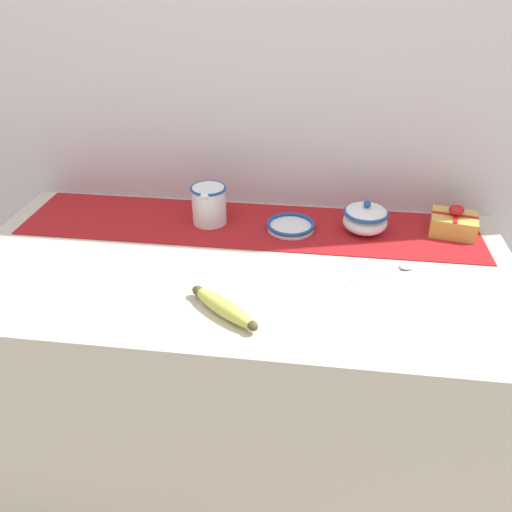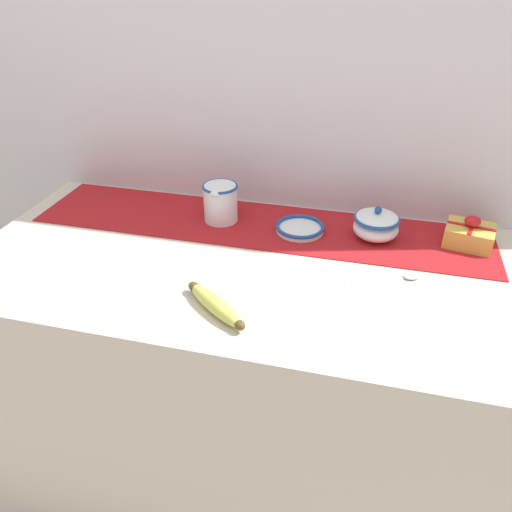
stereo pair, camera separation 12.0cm
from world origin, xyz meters
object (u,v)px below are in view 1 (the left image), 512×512
at_px(sugar_bowl, 365,219).
at_px(spoon, 403,268).
at_px(small_dish, 291,226).
at_px(cream_pitcher, 209,203).
at_px(gift_box, 453,223).
at_px(banana, 224,307).

bearing_deg(sugar_bowl, spoon, -64.38).
bearing_deg(spoon, small_dish, 121.24).
bearing_deg(spoon, sugar_bowl, 86.83).
xyz_separation_m(sugar_bowl, spoon, (0.09, -0.18, -0.04)).
height_order(cream_pitcher, gift_box, cream_pitcher).
bearing_deg(cream_pitcher, gift_box, 2.06).
distance_m(small_dish, banana, 0.42).
bearing_deg(small_dish, banana, -106.16).
bearing_deg(small_dish, gift_box, 4.80).
bearing_deg(sugar_bowl, banana, -127.82).
height_order(banana, spoon, banana).
bearing_deg(gift_box, small_dish, -175.20).
relative_size(cream_pitcher, banana, 0.69).
bearing_deg(gift_box, spoon, -127.39).
bearing_deg(banana, spoon, 29.97).
distance_m(sugar_bowl, spoon, 0.20).
height_order(sugar_bowl, gift_box, sugar_bowl).
distance_m(spoon, gift_box, 0.26).
relative_size(small_dish, spoon, 0.83).
bearing_deg(small_dish, sugar_bowl, 3.22).
relative_size(small_dish, banana, 0.78).
bearing_deg(small_dish, spoon, -29.97).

